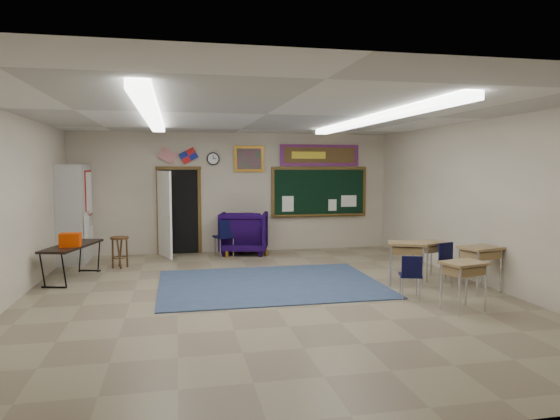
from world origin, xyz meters
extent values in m
plane|color=#86795C|center=(0.00, 0.00, 0.00)|extent=(9.00, 9.00, 0.00)
cube|color=beige|center=(0.00, 4.50, 1.50)|extent=(8.00, 0.04, 3.00)
cube|color=beige|center=(0.00, -4.50, 1.50)|extent=(8.00, 0.04, 3.00)
cube|color=beige|center=(-4.00, 0.00, 1.50)|extent=(0.04, 9.00, 3.00)
cube|color=beige|center=(4.00, 0.00, 1.50)|extent=(0.04, 9.00, 3.00)
cube|color=silver|center=(0.00, 0.00, 3.00)|extent=(8.00, 9.00, 0.04)
cube|color=#344564|center=(0.20, 0.80, 0.01)|extent=(4.00, 3.00, 0.02)
cube|color=black|center=(-1.40, 4.49, 1.05)|extent=(0.95, 0.04, 2.10)
cube|color=white|center=(-1.75, 4.05, 1.03)|extent=(0.35, 0.86, 2.05)
cube|color=brown|center=(2.20, 4.47, 1.50)|extent=(2.55, 0.05, 1.30)
cube|color=black|center=(2.20, 4.46, 1.50)|extent=(2.40, 0.03, 1.15)
cube|color=brown|center=(2.20, 4.41, 0.90)|extent=(2.40, 0.12, 0.04)
cube|color=red|center=(2.20, 4.47, 2.45)|extent=(2.10, 0.04, 0.55)
cube|color=brown|center=(2.20, 4.46, 2.45)|extent=(1.90, 0.03, 0.40)
cube|color=#A06A1F|center=(0.35, 4.47, 2.35)|extent=(0.75, 0.05, 0.65)
cube|color=#A51466|center=(0.35, 4.46, 2.35)|extent=(0.62, 0.03, 0.52)
cylinder|color=black|center=(-0.55, 4.47, 2.35)|extent=(0.32, 0.05, 0.32)
cylinder|color=white|center=(-0.55, 4.45, 2.35)|extent=(0.26, 0.02, 0.26)
cube|color=#B2B2AD|center=(-3.72, 3.85, 1.10)|extent=(0.55, 1.25, 2.20)
imported|color=black|center=(0.17, 4.15, 0.53)|extent=(1.37, 1.39, 1.06)
cube|color=olive|center=(2.60, 0.21, 0.77)|extent=(0.80, 0.72, 0.04)
cube|color=brown|center=(2.60, 0.21, 0.66)|extent=(0.69, 0.61, 0.13)
cube|color=olive|center=(3.27, 0.59, 0.71)|extent=(0.72, 0.63, 0.04)
cube|color=brown|center=(3.27, 0.59, 0.61)|extent=(0.62, 0.53, 0.12)
cube|color=olive|center=(2.72, -1.45, 0.72)|extent=(0.71, 0.60, 0.04)
cube|color=brown|center=(2.72, -1.45, 0.62)|extent=(0.61, 0.51, 0.12)
cube|color=olive|center=(3.62, -0.50, 0.77)|extent=(0.76, 0.64, 0.04)
cube|color=brown|center=(3.62, -0.50, 0.66)|extent=(0.66, 0.55, 0.13)
cube|color=black|center=(-3.42, 1.96, 0.65)|extent=(0.95, 1.70, 0.04)
cube|color=#E53E04|center=(-3.41, 1.74, 0.79)|extent=(0.36, 0.27, 0.25)
cylinder|color=#503118|center=(-2.66, 2.91, 0.65)|extent=(0.38, 0.38, 0.04)
torus|color=#503118|center=(-2.66, 2.91, 0.22)|extent=(0.31, 0.31, 0.02)
camera|label=1|loc=(-1.45, -8.05, 2.14)|focal=32.00mm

